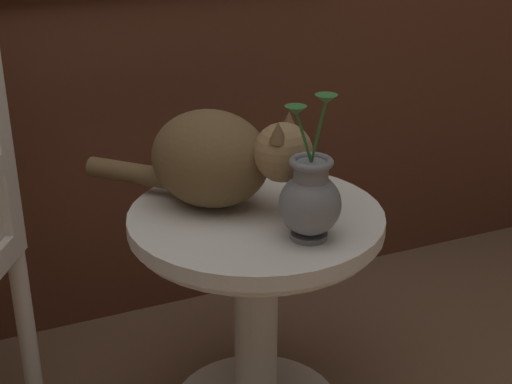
# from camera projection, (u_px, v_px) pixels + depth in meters

# --- Properties ---
(wicker_side_table) EXTENTS (0.58, 0.58, 0.57)m
(wicker_side_table) POSITION_uv_depth(u_px,v_px,m) (256.00, 279.00, 1.72)
(wicker_side_table) COLOR silver
(wicker_side_table) RESTS_ON ground_plane
(cat) EXTENTS (0.43, 0.43, 0.23)m
(cat) POSITION_uv_depth(u_px,v_px,m) (217.00, 158.00, 1.64)
(cat) COLOR brown
(cat) RESTS_ON wicker_side_table
(pewter_vase_with_ivy) EXTENTS (0.13, 0.13, 0.32)m
(pewter_vase_with_ivy) POSITION_uv_depth(u_px,v_px,m) (310.00, 198.00, 1.50)
(pewter_vase_with_ivy) COLOR slate
(pewter_vase_with_ivy) RESTS_ON wicker_side_table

